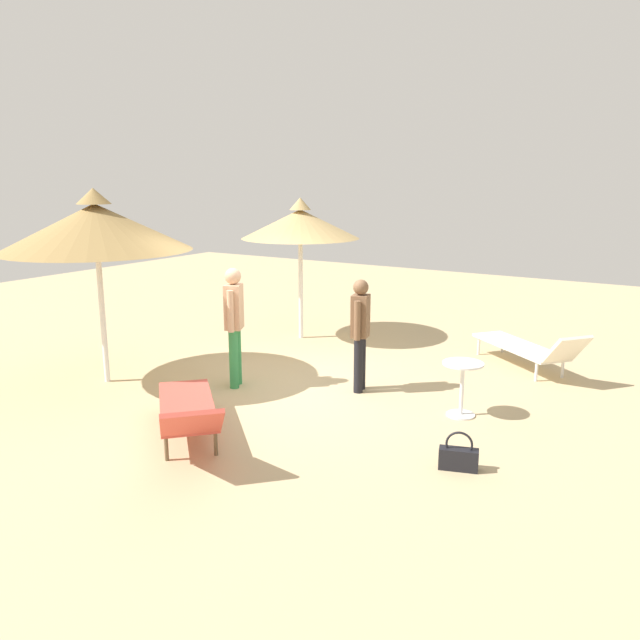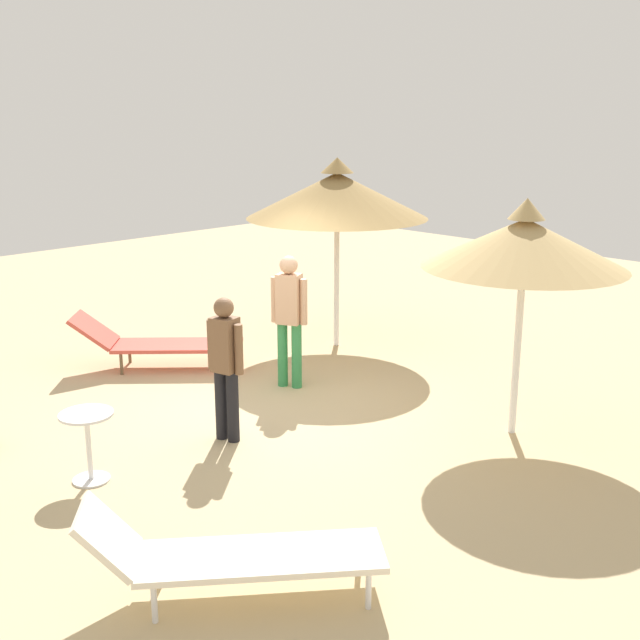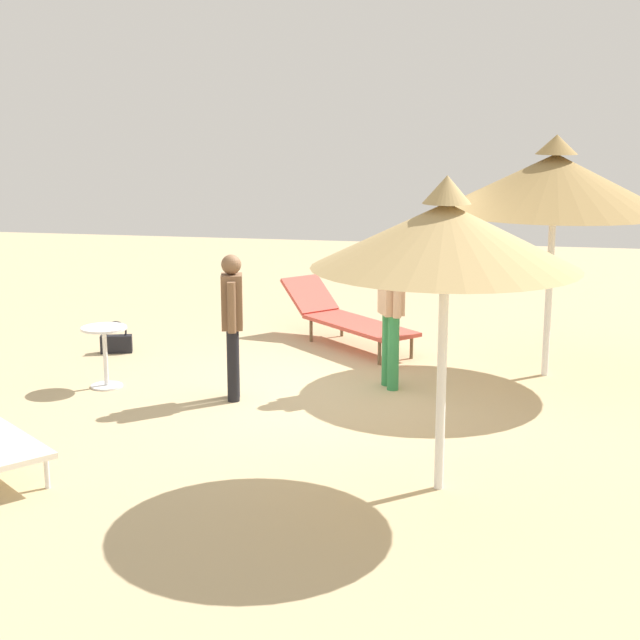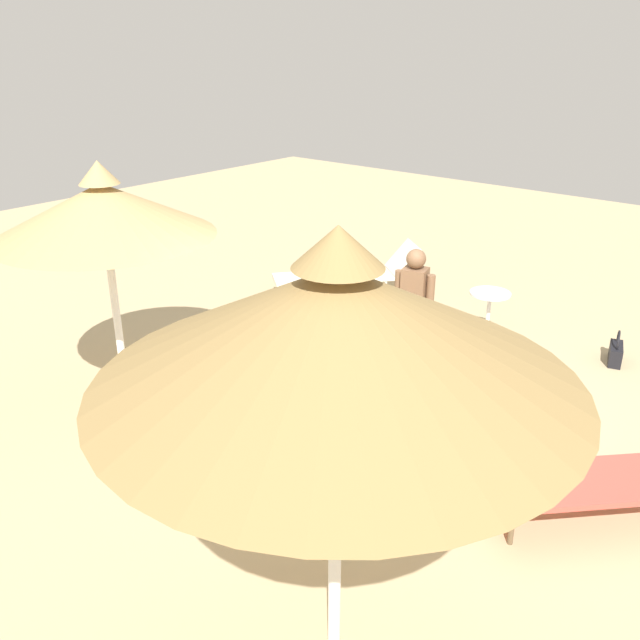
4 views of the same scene
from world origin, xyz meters
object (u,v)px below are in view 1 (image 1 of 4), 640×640
at_px(parasol_umbrella_near_right, 96,227).
at_px(side_table_round, 462,380).
at_px(lounge_chair_far_left, 529,347).
at_px(person_standing_back, 360,329).
at_px(person_standing_front, 234,319).
at_px(parasol_umbrella_edge, 300,224).
at_px(lounge_chair_near_left, 188,410).
at_px(handbag, 459,457).

height_order(parasol_umbrella_near_right, side_table_round, parasol_umbrella_near_right).
height_order(lounge_chair_far_left, person_standing_back, person_standing_back).
xyz_separation_m(person_standing_back, person_standing_front, (-0.75, 1.61, 0.09)).
bearing_deg(parasol_umbrella_edge, lounge_chair_far_left, -87.72).
xyz_separation_m(lounge_chair_near_left, person_standing_front, (1.82, 0.81, 0.60)).
relative_size(lounge_chair_near_left, side_table_round, 2.98).
height_order(parasol_umbrella_edge, handbag, parasol_umbrella_edge).
height_order(person_standing_front, side_table_round, person_standing_front).
bearing_deg(handbag, lounge_chair_far_left, 3.81).
distance_m(parasol_umbrella_near_right, lounge_chair_near_left, 3.31).
distance_m(lounge_chair_near_left, person_standing_back, 2.74).
relative_size(person_standing_back, handbag, 3.74).
xyz_separation_m(lounge_chair_near_left, side_table_round, (2.40, -2.34, 0.09)).
bearing_deg(parasol_umbrella_near_right, lounge_chair_far_left, -53.23).
bearing_deg(person_standing_back, lounge_chair_near_left, 162.64).
bearing_deg(parasol_umbrella_near_right, person_standing_back, -64.58).
bearing_deg(side_table_round, lounge_chair_far_left, -5.49).
xyz_separation_m(lounge_chair_near_left, person_standing_back, (2.57, -0.80, 0.51)).
bearing_deg(lounge_chair_far_left, person_standing_front, 131.42).
relative_size(parasol_umbrella_edge, side_table_round, 3.72).
height_order(person_standing_back, person_standing_front, person_standing_front).
bearing_deg(lounge_chair_near_left, parasol_umbrella_near_right, 68.86).
bearing_deg(parasol_umbrella_edge, person_standing_back, -131.38).
distance_m(lounge_chair_near_left, person_standing_front, 2.08).
height_order(lounge_chair_far_left, side_table_round, lounge_chair_far_left).
relative_size(lounge_chair_far_left, person_standing_back, 1.29).
height_order(parasol_umbrella_edge, person_standing_back, parasol_umbrella_edge).
height_order(lounge_chair_near_left, handbag, lounge_chair_near_left).
xyz_separation_m(lounge_chair_near_left, lounge_chair_far_left, (4.80, -2.57, -0.02)).
distance_m(person_standing_back, person_standing_front, 1.78).
xyz_separation_m(parasol_umbrella_near_right, lounge_chair_far_left, (3.82, -5.11, -1.89)).
bearing_deg(lounge_chair_near_left, side_table_round, -44.27).
distance_m(lounge_chair_far_left, person_standing_back, 2.89).
bearing_deg(person_standing_back, parasol_umbrella_near_right, 115.42).
height_order(lounge_chair_near_left, person_standing_back, person_standing_back).
relative_size(parasol_umbrella_edge, person_standing_back, 1.63).
distance_m(parasol_umbrella_edge, person_standing_back, 3.36).
xyz_separation_m(parasol_umbrella_near_right, handbag, (-0.04, -5.37, -2.12)).
distance_m(parasol_umbrella_edge, person_standing_front, 3.12).
height_order(parasol_umbrella_edge, side_table_round, parasol_umbrella_edge).
height_order(handbag, side_table_round, side_table_round).
bearing_deg(lounge_chair_far_left, lounge_chair_near_left, 151.83).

